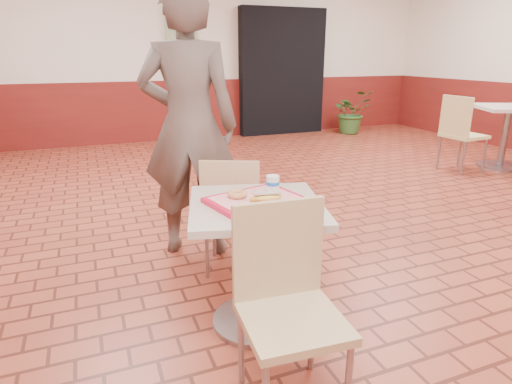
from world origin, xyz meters
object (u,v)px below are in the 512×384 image
object	(u,v)px
second_table	(506,127)
potted_plant	(351,112)
chair_main_back	(232,210)
main_table	(256,244)
customer	(189,126)
long_john_donut	(266,196)
ring_donut	(237,194)
chair_second_left	(460,130)
paper_cup	(273,184)
serving_tray	(256,201)
chair_main_front	(287,296)

from	to	relation	value
second_table	potted_plant	size ratio (longest dim) A/B	1.01
chair_main_back	main_table	bearing A→B (deg)	108.10
customer	long_john_donut	size ratio (longest dim) A/B	11.47
ring_donut	chair_second_left	xyz separation A→B (m)	(3.64, 2.03, -0.22)
chair_main_back	paper_cup	bearing A→B (deg)	119.98
customer	ring_donut	xyz separation A→B (m)	(0.01, -1.01, -0.20)
serving_tray	ring_donut	xyz separation A→B (m)	(-0.08, 0.05, 0.03)
long_john_donut	potted_plant	xyz separation A→B (m)	(3.81, 4.96, -0.36)
chair_main_back	chair_second_left	distance (m)	3.79
paper_cup	second_table	bearing A→B (deg)	25.18
chair_main_front	second_table	world-z (taller)	chair_main_front
chair_main_front	paper_cup	world-z (taller)	chair_main_front
potted_plant	paper_cup	bearing A→B (deg)	-127.57
long_john_donut	chair_second_left	bearing A→B (deg)	31.23
customer	ring_donut	world-z (taller)	customer
ring_donut	chair_main_front	bearing A→B (deg)	-88.79
customer	chair_main_back	bearing A→B (deg)	130.73
ring_donut	customer	bearing A→B (deg)	90.43
chair_main_front	customer	bearing A→B (deg)	94.93
long_john_donut	paper_cup	world-z (taller)	paper_cup
paper_cup	chair_main_front	bearing A→B (deg)	-108.05
serving_tray	long_john_donut	world-z (taller)	long_john_donut
chair_main_front	main_table	bearing A→B (deg)	86.46
second_table	chair_second_left	bearing A→B (deg)	174.37
chair_main_front	chair_main_back	distance (m)	1.14
chair_main_front	long_john_donut	xyz separation A→B (m)	(0.10, 0.47, 0.28)
main_table	chair_main_front	distance (m)	0.53
main_table	paper_cup	size ratio (longest dim) A/B	8.05
serving_tray	paper_cup	size ratio (longest dim) A/B	5.14
customer	serving_tray	xyz separation A→B (m)	(0.09, -1.05, -0.23)
chair_main_front	second_table	distance (m)	5.02
second_table	chair_main_back	bearing A→B (deg)	-161.50
chair_main_front	customer	size ratio (longest dim) A/B	0.46
chair_second_left	long_john_donut	bearing A→B (deg)	117.80
second_table	paper_cup	bearing A→B (deg)	-154.82
chair_main_back	potted_plant	size ratio (longest dim) A/B	1.02
chair_second_left	chair_main_front	bearing A→B (deg)	122.24
serving_tray	second_table	xyz separation A→B (m)	(4.26, 2.01, -0.18)
ring_donut	long_john_donut	world-z (taller)	long_john_donut
main_table	paper_cup	world-z (taller)	paper_cup
serving_tray	chair_second_left	world-z (taller)	chair_second_left
second_table	chair_second_left	size ratio (longest dim) A/B	0.84
long_john_donut	main_table	bearing A→B (deg)	118.04
second_table	chair_second_left	distance (m)	0.71
chair_main_front	potted_plant	xyz separation A→B (m)	(3.91, 5.43, -0.09)
chair_main_back	potted_plant	bearing A→B (deg)	-106.82
potted_plant	customer	bearing A→B (deg)	-135.62
ring_donut	potted_plant	size ratio (longest dim) A/B	0.13
customer	chair_second_left	size ratio (longest dim) A/B	2.01
chair_main_front	chair_second_left	bearing A→B (deg)	39.89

